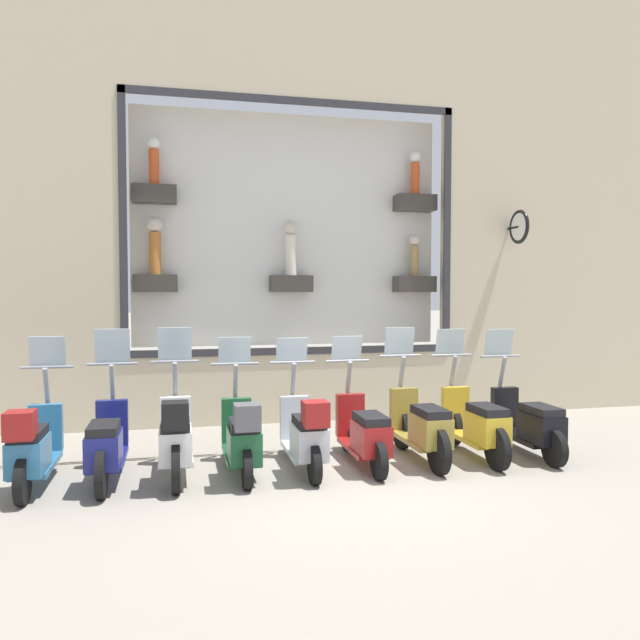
% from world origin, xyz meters
% --- Properties ---
extents(ground_plane, '(120.00, 120.00, 0.00)m').
position_xyz_m(ground_plane, '(0.00, 0.00, 0.00)').
color(ground_plane, gray).
extents(building_facade, '(1.21, 36.00, 8.21)m').
position_xyz_m(building_facade, '(3.60, -0.00, 4.16)').
color(building_facade, beige).
rests_on(building_facade, ground_plane).
extents(scooter_black_0, '(1.79, 0.61, 1.63)m').
position_xyz_m(scooter_black_0, '(0.65, -2.63, 0.42)').
color(scooter_black_0, black).
rests_on(scooter_black_0, ground_plane).
extents(scooter_yellow_1, '(1.81, 0.60, 1.64)m').
position_xyz_m(scooter_yellow_1, '(0.66, -1.87, 0.44)').
color(scooter_yellow_1, black).
rests_on(scooter_yellow_1, ground_plane).
extents(scooter_olive_2, '(1.81, 0.60, 1.67)m').
position_xyz_m(scooter_olive_2, '(0.66, -1.11, 0.45)').
color(scooter_olive_2, black).
rests_on(scooter_olive_2, ground_plane).
extents(scooter_red_3, '(1.79, 0.60, 1.57)m').
position_xyz_m(scooter_red_3, '(0.65, -0.35, 0.41)').
color(scooter_red_3, black).
rests_on(scooter_red_3, ground_plane).
extents(scooter_silver_4, '(1.79, 0.60, 1.55)m').
position_xyz_m(scooter_silver_4, '(0.58, 0.40, 0.45)').
color(scooter_silver_4, black).
rests_on(scooter_silver_4, ground_plane).
extents(scooter_green_5, '(1.79, 0.60, 1.58)m').
position_xyz_m(scooter_green_5, '(0.58, 1.16, 0.45)').
color(scooter_green_5, black).
rests_on(scooter_green_5, ground_plane).
extents(scooter_white_6, '(1.81, 0.61, 1.71)m').
position_xyz_m(scooter_white_6, '(0.60, 1.92, 0.49)').
color(scooter_white_6, black).
rests_on(scooter_white_6, ground_plane).
extents(scooter_navy_7, '(1.80, 0.61, 1.70)m').
position_xyz_m(scooter_navy_7, '(0.66, 2.68, 0.44)').
color(scooter_navy_7, black).
rests_on(scooter_navy_7, ground_plane).
extents(scooter_teal_8, '(1.80, 0.61, 1.62)m').
position_xyz_m(scooter_teal_8, '(0.59, 3.44, 0.47)').
color(scooter_teal_8, black).
rests_on(scooter_teal_8, ground_plane).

